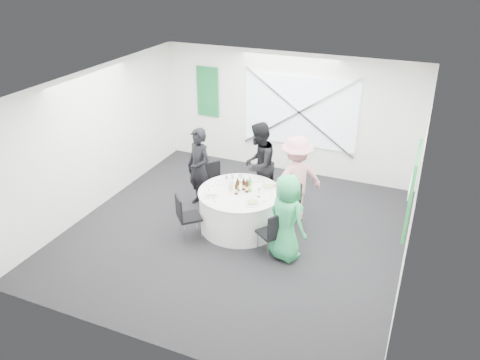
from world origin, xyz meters
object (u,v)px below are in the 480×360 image
at_px(chair_back, 263,181).
at_px(person_woman_pink, 296,179).
at_px(chair_back_left, 214,180).
at_px(clear_water_bottle, 231,185).
at_px(chair_front_left, 185,214).
at_px(green_water_bottle, 250,186).
at_px(person_woman_green, 286,218).
at_px(person_man_back_left, 199,168).
at_px(person_man_back, 259,164).
at_px(chair_back_right, 292,197).
at_px(chair_front_right, 273,231).
at_px(banquet_table, 240,209).

relative_size(chair_back, person_woman_pink, 0.50).
relative_size(chair_back_left, clear_water_bottle, 2.96).
bearing_deg(chair_front_left, green_water_bottle, -92.08).
distance_m(chair_front_left, person_woman_green, 1.88).
height_order(person_man_back_left, green_water_bottle, person_man_back_left).
distance_m(green_water_bottle, clear_water_bottle, 0.36).
distance_m(chair_back, person_man_back_left, 1.34).
relative_size(chair_back_left, person_woman_green, 0.55).
distance_m(person_woman_pink, person_woman_green, 1.33).
relative_size(person_man_back, person_woman_pink, 1.03).
distance_m(person_man_back_left, person_woman_pink, 1.95).
bearing_deg(clear_water_bottle, person_woman_pink, 36.65).
distance_m(chair_back_right, chair_front_left, 2.09).
bearing_deg(chair_back_left, chair_back_right, -53.76).
relative_size(green_water_bottle, clear_water_bottle, 1.00).
bearing_deg(chair_front_left, clear_water_bottle, -84.09).
height_order(chair_back_left, chair_front_left, chair_front_left).
bearing_deg(chair_back_right, chair_back_left, -130.50).
relative_size(chair_front_right, green_water_bottle, 2.99).
height_order(green_water_bottle, clear_water_bottle, same).
bearing_deg(chair_front_right, chair_back_left, -91.44).
distance_m(chair_back_left, person_woman_pink, 1.76).
xyz_separation_m(chair_back_left, clear_water_bottle, (0.70, -0.75, 0.37)).
bearing_deg(person_woman_pink, chair_front_right, 51.18).
height_order(chair_back_right, chair_front_left, chair_front_left).
xyz_separation_m(person_man_back, clear_water_bottle, (-0.15, -1.06, -0.00)).
bearing_deg(banquet_table, chair_back_left, 140.82).
height_order(person_man_back_left, person_woman_green, person_man_back_left).
distance_m(banquet_table, green_water_bottle, 0.53).
bearing_deg(chair_front_right, banquet_table, -90.00).
height_order(chair_back, clear_water_bottle, clear_water_bottle).
bearing_deg(chair_front_right, person_man_back, -115.19).
xyz_separation_m(banquet_table, person_woman_pink, (0.85, 0.72, 0.48)).
relative_size(chair_front_right, clear_water_bottle, 2.98).
bearing_deg(clear_water_bottle, person_man_back, 81.71).
height_order(chair_front_right, person_woman_pink, person_woman_pink).
bearing_deg(chair_back_left, person_woman_green, -84.25).
xyz_separation_m(person_man_back_left, person_woman_green, (2.17, -1.04, -0.06)).
relative_size(banquet_table, clear_water_bottle, 5.36).
relative_size(chair_back_left, person_man_back_left, 0.51).
bearing_deg(chair_back_right, banquet_table, -90.00).
bearing_deg(person_man_back_left, person_woman_green, -2.60).
xyz_separation_m(chair_front_right, chair_front_left, (-1.65, -0.08, -0.00)).
bearing_deg(chair_back_left, chair_back, -31.22).
height_order(chair_back, person_man_back, person_man_back).
distance_m(banquet_table, chair_back_right, 1.04).
height_order(chair_front_right, person_man_back, person_man_back).
distance_m(person_man_back, green_water_bottle, 0.95).
relative_size(chair_back_left, chair_front_left, 0.99).
relative_size(person_woman_pink, clear_water_bottle, 5.89).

